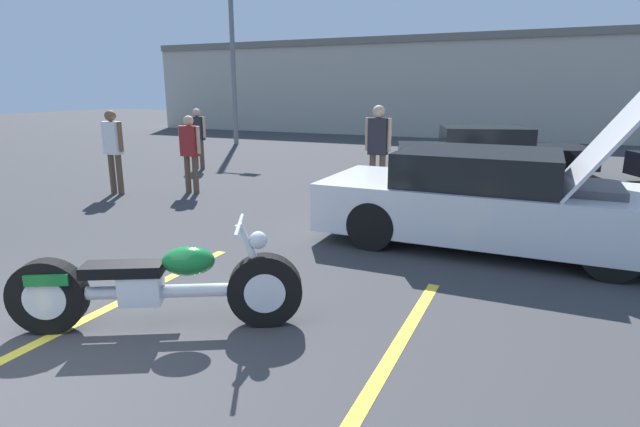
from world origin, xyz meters
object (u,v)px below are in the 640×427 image
light_pole (234,40)px  show_car_hood_open (491,200)px  motorcycle (157,286)px  spectator_by_show_car (198,134)px  parked_car_left_row (489,151)px  spectator_midground (190,148)px  spectator_far_lot (378,144)px  spectator_near_motorcycle (113,145)px

light_pole → show_car_hood_open: light_pole is taller
motorcycle → spectator_by_show_car: 9.53m
motorcycle → show_car_hood_open: 4.56m
motorcycle → parked_car_left_row: 10.55m
spectator_by_show_car → spectator_midground: bearing=-55.1°
light_pole → spectator_midground: size_ratio=4.45×
light_pole → spectator_far_lot: bearing=-42.6°
show_car_hood_open → spectator_midground: (-6.03, 1.21, 0.30)m
show_car_hood_open → parked_car_left_row: show_car_hood_open is taller
spectator_midground → motorcycle: bearing=-54.6°
motorcycle → spectator_by_show_car: spectator_by_show_car is taller
spectator_far_lot → parked_car_left_row: bearing=69.4°
spectator_midground → spectator_by_show_car: bearing=124.9°
spectator_near_motorcycle → spectator_far_lot: size_ratio=0.94×
light_pole → parked_car_left_row: size_ratio=1.40×
spectator_by_show_car → spectator_far_lot: size_ratio=0.89×
spectator_near_motorcycle → spectator_midground: size_ratio=1.07×
parked_car_left_row → spectator_near_motorcycle: (-6.66, -6.10, 0.45)m
show_car_hood_open → parked_car_left_row: 6.60m
parked_car_left_row → spectator_by_show_car: spectator_by_show_car is taller
motorcycle → show_car_hood_open: show_car_hood_open is taller
spectator_near_motorcycle → spectator_by_show_car: (-0.57, 3.46, -0.06)m
parked_car_left_row → motorcycle: bearing=-116.7°
spectator_far_lot → show_car_hood_open: bearing=-43.5°
motorcycle → spectator_near_motorcycle: spectator_near_motorcycle is taller
parked_car_left_row → spectator_far_lot: 4.68m
parked_car_left_row → spectator_midground: 7.57m
light_pole → spectator_near_motorcycle: light_pole is taller
spectator_by_show_car → spectator_far_lot: bearing=-17.0°
light_pole → spectator_near_motorcycle: bearing=-71.4°
spectator_far_lot → light_pole: bearing=137.4°
light_pole → motorcycle: (8.03, -13.53, -3.52)m
spectator_midground → spectator_far_lot: spectator_far_lot is taller
motorcycle → spectator_far_lot: (0.11, 6.06, 0.69)m
light_pole → spectator_far_lot: light_pole is taller
show_car_hood_open → spectator_far_lot: bearing=136.2°
show_car_hood_open → spectator_by_show_car: show_car_hood_open is taller
show_car_hood_open → spectator_midground: 6.16m
show_car_hood_open → spectator_midground: size_ratio=2.86×
motorcycle → spectator_near_motorcycle: size_ratio=1.37×
motorcycle → show_car_hood_open: (2.44, 3.84, 0.24)m
spectator_by_show_car → spectator_midground: (1.90, -2.72, -0.01)m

